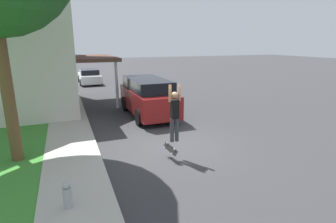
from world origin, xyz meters
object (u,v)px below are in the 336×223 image
Objects in this scene: car_down_street at (89,77)px; skateboarder at (175,113)px; fire_hydrant at (67,195)px; suv_parked at (148,96)px; skateboard at (170,149)px.

car_down_street is 2.37× the size of skateboarder.
fire_hydrant is at bearing -96.85° from car_down_street.
suv_parked reaches higher than fire_hydrant.
car_down_street is at bearing 97.66° from suv_parked.
car_down_street is at bearing 92.43° from skateboard.
fire_hydrant is (-2.44, -20.32, -0.22)m from car_down_street.
fire_hydrant is (-3.39, -1.72, -1.18)m from skateboarder.
skateboarder is at bearing -98.38° from suv_parked.
car_down_street is 18.62m from skateboard.
suv_parked is 7.28× the size of fire_hydrant.
skateboarder reaches higher than skateboard.
suv_parked is 1.08× the size of car_down_street.
fire_hydrant reaches higher than skateboard.
skateboarder reaches higher than fire_hydrant.
suv_parked is at bearing 59.90° from fire_hydrant.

